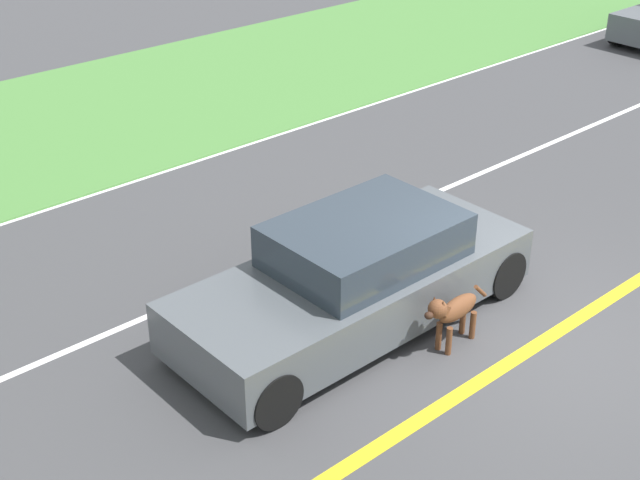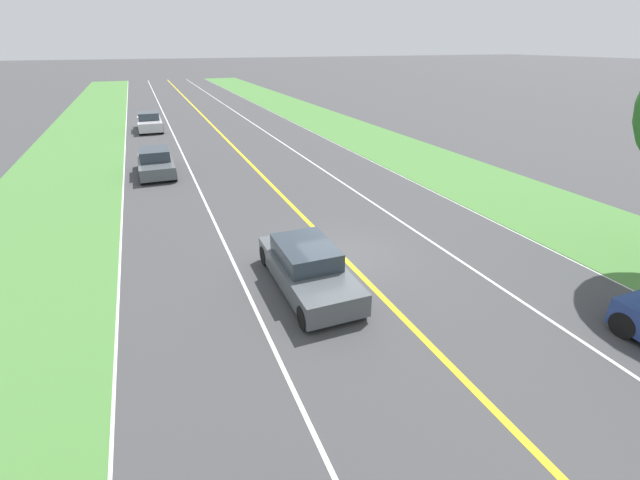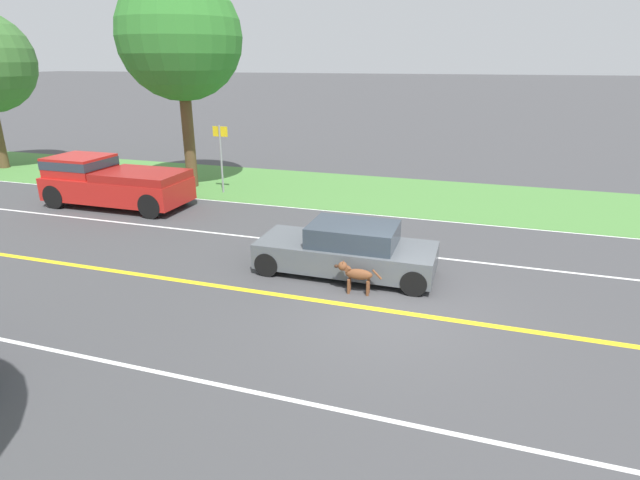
{
  "view_description": "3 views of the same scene",
  "coord_description": "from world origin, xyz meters",
  "views": [
    {
      "loc": [
        -4.64,
        7.58,
        6.03
      ],
      "look_at": [
        1.86,
        1.82,
        1.25
      ],
      "focal_mm": 50.0,
      "sensor_mm": 36.0,
      "label": 1
    },
    {
      "loc": [
        5.51,
        11.63,
        6.59
      ],
      "look_at": [
        1.11,
        0.72,
        1.12
      ],
      "focal_mm": 24.0,
      "sensor_mm": 36.0,
      "label": 2
    },
    {
      "loc": [
        -9.73,
        -1.58,
        5.18
      ],
      "look_at": [
        1.46,
        2.0,
        0.92
      ],
      "focal_mm": 28.0,
      "sensor_mm": 36.0,
      "label": 3
    }
  ],
  "objects": [
    {
      "name": "ground_plane",
      "position": [
        0.0,
        0.0,
        0.0
      ],
      "size": [
        400.0,
        400.0,
        0.0
      ],
      "primitive_type": "plane",
      "color": "#424244"
    },
    {
      "name": "centre_divider_line",
      "position": [
        0.0,
        0.0,
        0.0
      ],
      "size": [
        0.18,
        160.0,
        0.01
      ],
      "primitive_type": "cube",
      "color": "yellow",
      "rests_on": "ground"
    },
    {
      "name": "lane_edge_line_right",
      "position": [
        7.0,
        0.0,
        0.0
      ],
      "size": [
        0.14,
        160.0,
        0.01
      ],
      "primitive_type": "cube",
      "color": "white",
      "rests_on": "ground"
    },
    {
      "name": "lane_dash_same_dir",
      "position": [
        3.5,
        0.0,
        0.0
      ],
      "size": [
        0.1,
        160.0,
        0.01
      ],
      "primitive_type": "cube",
      "color": "white",
      "rests_on": "ground"
    },
    {
      "name": "lane_dash_oncoming",
      "position": [
        -3.5,
        0.0,
        0.0
      ],
      "size": [
        0.1,
        160.0,
        0.01
      ],
      "primitive_type": "cube",
      "color": "white",
      "rests_on": "ground"
    },
    {
      "name": "grass_verge_right",
      "position": [
        10.0,
        0.0,
        0.01
      ],
      "size": [
        6.0,
        160.0,
        0.03
      ],
      "primitive_type": "cube",
      "color": "#4C843D",
      "rests_on": "ground"
    },
    {
      "name": "ego_car",
      "position": [
        1.75,
        1.35,
        0.62
      ],
      "size": [
        1.8,
        4.5,
        1.33
      ],
      "color": "#51565B",
      "rests_on": "ground"
    },
    {
      "name": "dog",
      "position": [
        0.65,
        0.88,
        0.49
      ],
      "size": [
        0.26,
        1.13,
        0.78
      ],
      "rotation": [
        0.0,
        0.0,
        0.06
      ],
      "color": "brown",
      "rests_on": "ground"
    },
    {
      "name": "pickup_truck",
      "position": [
        5.18,
        11.34,
        0.93
      ],
      "size": [
        2.13,
        5.36,
        1.81
      ],
      "color": "red",
      "rests_on": "ground"
    },
    {
      "name": "roadside_tree_right_near",
      "position": [
        8.73,
        10.12,
        6.0
      ],
      "size": [
        4.91,
        4.91,
        8.49
      ],
      "color": "brown",
      "rests_on": "ground"
    },
    {
      "name": "street_sign",
      "position": [
        8.16,
        8.32,
        1.72
      ],
      "size": [
        0.11,
        0.64,
        2.75
      ],
      "color": "gray",
      "rests_on": "ground"
    }
  ]
}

